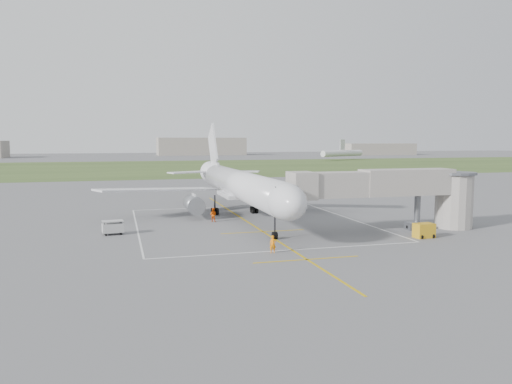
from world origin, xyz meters
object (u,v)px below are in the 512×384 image
object	(u,v)px
airliner	(241,186)
ramp_worker_nose	(273,244)
jet_bridge	(401,190)
gpu_unit	(424,231)
baggage_cart	(113,227)
ramp_worker_wing	(213,215)

from	to	relation	value
airliner	ramp_worker_nose	xyz separation A→B (m)	(-2.17, -21.50, -3.55)
jet_bridge	ramp_worker_nose	bearing A→B (deg)	-157.95
gpu_unit	jet_bridge	bearing A→B (deg)	89.03
jet_bridge	airliner	bearing A→B (deg)	137.81
jet_bridge	ramp_worker_nose	size ratio (longest dim) A/B	13.97
baggage_cart	ramp_worker_wing	size ratio (longest dim) A/B	1.34
jet_bridge	ramp_worker_wing	bearing A→B (deg)	148.99
airliner	ramp_worker_wing	size ratio (longest dim) A/B	25.68
jet_bridge	gpu_unit	xyz separation A→B (m)	(0.17, -4.57, -3.97)
airliner	jet_bridge	distance (m)	21.22
airliner	ramp_worker_nose	world-z (taller)	airliner
ramp_worker_wing	airliner	bearing A→B (deg)	-120.29
airliner	jet_bridge	bearing A→B (deg)	-42.19
airliner	gpu_unit	xyz separation A→B (m)	(15.90, -18.82, -3.62)
airliner	ramp_worker_nose	distance (m)	21.90
airliner	ramp_worker_wing	bearing A→B (deg)	-152.36
airliner	gpu_unit	world-z (taller)	airliner
ramp_worker_wing	baggage_cart	bearing A→B (deg)	56.63
gpu_unit	baggage_cart	distance (m)	34.42
ramp_worker_nose	ramp_worker_wing	world-z (taller)	ramp_worker_wing
ramp_worker_nose	jet_bridge	bearing A→B (deg)	34.34
ramp_worker_nose	ramp_worker_wing	size ratio (longest dim) A/B	0.92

